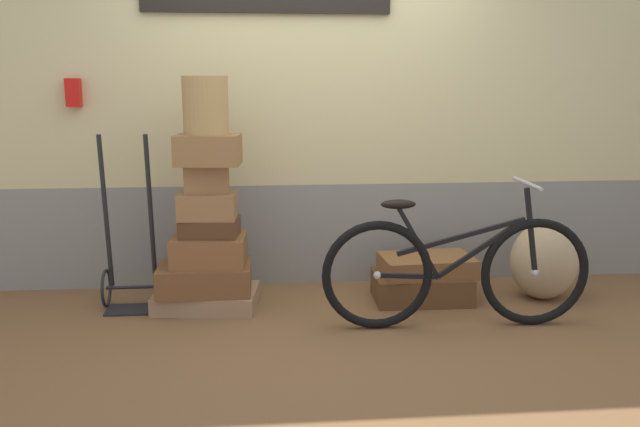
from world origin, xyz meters
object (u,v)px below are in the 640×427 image
at_px(luggage_trolley, 131,266).
at_px(bicycle, 456,271).
at_px(suitcase_6, 208,150).
at_px(suitcase_2, 209,250).
at_px(suitcase_3, 210,227).
at_px(suitcase_1, 205,278).
at_px(suitcase_5, 207,179).
at_px(suitcase_4, 207,206).
at_px(suitcase_0, 207,298).
at_px(suitcase_7, 421,287).
at_px(burlap_sack, 544,261).
at_px(suitcase_8, 427,265).
at_px(wicker_basket, 205,105).

relative_size(luggage_trolley, bicycle, 0.70).
distance_m(suitcase_6, bicycle, 1.80).
height_order(suitcase_2, luggage_trolley, luggage_trolley).
xyz_separation_m(suitcase_3, suitcase_6, (0.01, -0.02, 0.53)).
distance_m(suitcase_1, suitcase_5, 0.69).
bearing_deg(suitcase_4, suitcase_3, 45.55).
distance_m(suitcase_3, suitcase_5, 0.33).
bearing_deg(suitcase_0, suitcase_7, 6.96).
bearing_deg(suitcase_0, suitcase_5, -16.71).
xyz_separation_m(suitcase_3, suitcase_7, (1.49, 0.03, -0.48)).
relative_size(suitcase_3, suitcase_7, 0.57).
relative_size(suitcase_5, burlap_sack, 0.52).
relative_size(suitcase_0, suitcase_5, 2.36).
distance_m(suitcase_1, suitcase_8, 1.57).
bearing_deg(suitcase_7, wicker_basket, -177.87).
distance_m(suitcase_5, suitcase_6, 0.20).
relative_size(suitcase_0, burlap_sack, 1.24).
bearing_deg(bicycle, burlap_sack, 31.52).
xyz_separation_m(suitcase_0, wicker_basket, (0.04, -0.01, 1.34)).
bearing_deg(suitcase_6, suitcase_0, 144.77).
bearing_deg(wicker_basket, suitcase_8, 0.70).
bearing_deg(burlap_sack, suitcase_5, 179.54).
bearing_deg(suitcase_2, suitcase_8, 4.64).
relative_size(suitcase_3, suitcase_8, 0.60).
height_order(suitcase_2, bicycle, bicycle).
bearing_deg(suitcase_2, suitcase_0, 141.79).
height_order(suitcase_2, burlap_sack, burlap_sack).
relative_size(suitcase_3, luggage_trolley, 0.32).
distance_m(suitcase_8, burlap_sack, 0.85).
distance_m(suitcase_5, wicker_basket, 0.49).
distance_m(suitcase_1, suitcase_2, 0.20).
bearing_deg(burlap_sack, suitcase_2, 179.88).
height_order(suitcase_0, luggage_trolley, luggage_trolley).
bearing_deg(suitcase_1, suitcase_0, 80.32).
xyz_separation_m(suitcase_0, suitcase_5, (0.03, -0.01, 0.85)).
bearing_deg(luggage_trolley, wicker_basket, -7.02).
bearing_deg(luggage_trolley, suitcase_7, -1.29).
relative_size(suitcase_2, suitcase_4, 1.29).
relative_size(suitcase_8, luggage_trolley, 0.53).
bearing_deg(wicker_basket, bicycle, -17.88).
xyz_separation_m(suitcase_1, wicker_basket, (0.04, 0.02, 1.18)).
xyz_separation_m(suitcase_6, suitcase_8, (1.52, 0.05, -0.85)).
distance_m(suitcase_3, suitcase_7, 1.57).
bearing_deg(suitcase_8, luggage_trolley, 175.03).
xyz_separation_m(suitcase_4, luggage_trolley, (-0.55, 0.09, -0.43)).
relative_size(suitcase_2, suitcase_5, 1.68).
xyz_separation_m(suitcase_3, suitcase_5, (-0.01, 0.01, 0.33)).
bearing_deg(suitcase_6, suitcase_4, 170.12).
bearing_deg(bicycle, suitcase_2, 162.63).
relative_size(suitcase_5, luggage_trolley, 0.24).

